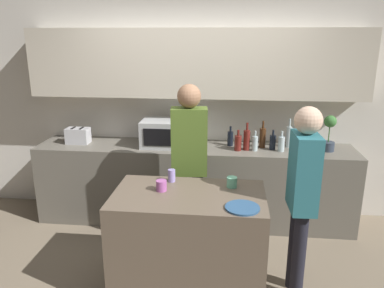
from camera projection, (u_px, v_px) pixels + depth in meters
The scene contains 20 objects.
back_wall at pixel (197, 88), 4.33m from camera, with size 6.40×0.40×2.70m.
back_counter at pixel (194, 184), 4.38m from camera, with size 3.60×0.62×0.91m.
kitchen_island at pixel (189, 242), 3.16m from camera, with size 1.24×0.73×0.89m.
microwave at pixel (165, 133), 4.24m from camera, with size 0.52×0.39×0.30m.
toaster at pixel (78, 136), 4.36m from camera, with size 0.26×0.16×0.18m.
potted_plant at pixel (329, 133), 4.04m from camera, with size 0.14×0.14×0.39m.
bottle_0 at pixel (230, 138), 4.27m from camera, with size 0.07×0.07×0.23m.
bottle_1 at pixel (238, 143), 4.09m from camera, with size 0.08×0.08×0.23m.
bottle_2 at pixel (247, 140), 4.10m from camera, with size 0.07×0.07×0.31m.
bottle_3 at pixel (255, 143), 4.08m from camera, with size 0.06×0.06×0.22m.
bottle_4 at pixel (263, 137), 4.19m from camera, with size 0.07×0.07×0.31m.
bottle_5 at pixel (273, 142), 4.13m from camera, with size 0.07×0.07×0.22m.
bottle_6 at pixel (281, 144), 4.05m from camera, with size 0.07×0.07×0.23m.
bottle_7 at pixel (289, 136), 4.19m from camera, with size 0.06×0.06×0.33m.
plate_on_island at pixel (242, 208), 2.78m from camera, with size 0.26×0.26×0.01m.
cup_0 at pixel (172, 176), 3.28m from camera, with size 0.06×0.06×0.11m.
cup_1 at pixel (161, 186), 3.09m from camera, with size 0.09×0.09×0.09m.
cup_2 at pixel (232, 182), 3.16m from camera, with size 0.09×0.09×0.09m.
person_left at pixel (302, 189), 2.96m from camera, with size 0.21×0.35×1.62m.
person_center at pixel (189, 155), 3.60m from camera, with size 0.36×0.23×1.70m.
Camera 1 is at (0.41, -2.66, 2.13)m, focal length 35.00 mm.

